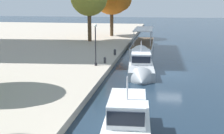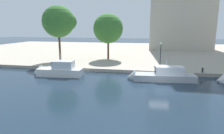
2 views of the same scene
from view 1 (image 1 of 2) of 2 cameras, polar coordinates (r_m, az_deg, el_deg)
The scene contains 6 objects.
ground_plane at distance 29.03m, azimuth 11.81°, elevation -1.50°, with size 220.00×220.00×0.00m, color #192838.
motor_yacht_1 at distance 29.05m, azimuth 5.91°, elevation -0.18°, with size 9.66×3.24×4.15m.
tour_boat_2 at distance 43.20m, azimuth 6.33°, elevation 3.95°, with size 14.20×3.03×4.33m.
mooring_bollard_0 at distance 35.70m, azimuth 0.58°, elevation 3.11°, with size 0.32×0.32×0.79m.
mooring_bollard_1 at distance 31.02m, azimuth -1.47°, elevation 1.47°, with size 0.30×0.30×0.68m.
lamp_post at distance 29.45m, azimuth -3.39°, elevation 4.96°, with size 0.34×0.34×4.43m.
Camera 1 is at (-28.10, 1.18, 7.19)m, focal length 44.74 mm.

